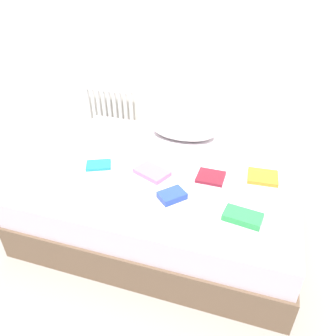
{
  "coord_description": "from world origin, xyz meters",
  "views": [
    {
      "loc": [
        0.64,
        -1.97,
        1.88
      ],
      "look_at": [
        0.0,
        0.05,
        0.48
      ],
      "focal_mm": 34.86,
      "sensor_mm": 36.0,
      "label": 1
    }
  ],
  "objects_px": {
    "textbook_pink": "(152,172)",
    "textbook_maroon": "(211,177)",
    "textbook_blue": "(172,195)",
    "pillow": "(183,130)",
    "bed": "(166,195)",
    "textbook_green": "(243,217)",
    "textbook_teal": "(99,165)",
    "radiator": "(110,110)",
    "textbook_orange": "(263,177)"
  },
  "relations": [
    {
      "from": "textbook_maroon",
      "to": "pillow",
      "type": "bearing_deg",
      "value": 123.5
    },
    {
      "from": "textbook_blue",
      "to": "textbook_orange",
      "type": "xyz_separation_m",
      "value": [
        0.56,
        0.42,
        -0.01
      ]
    },
    {
      "from": "textbook_teal",
      "to": "textbook_maroon",
      "type": "bearing_deg",
      "value": -18.07
    },
    {
      "from": "textbook_pink",
      "to": "textbook_green",
      "type": "bearing_deg",
      "value": 0.72
    },
    {
      "from": "bed",
      "to": "radiator",
      "type": "distance_m",
      "value": 1.62
    },
    {
      "from": "textbook_green",
      "to": "textbook_orange",
      "type": "height_order",
      "value": "textbook_green"
    },
    {
      "from": "bed",
      "to": "radiator",
      "type": "height_order",
      "value": "radiator"
    },
    {
      "from": "textbook_orange",
      "to": "textbook_blue",
      "type": "bearing_deg",
      "value": -147.23
    },
    {
      "from": "textbook_green",
      "to": "textbook_pink",
      "type": "bearing_deg",
      "value": 165.2
    },
    {
      "from": "bed",
      "to": "textbook_blue",
      "type": "height_order",
      "value": "textbook_blue"
    },
    {
      "from": "textbook_pink",
      "to": "textbook_maroon",
      "type": "height_order",
      "value": "textbook_pink"
    },
    {
      "from": "radiator",
      "to": "textbook_maroon",
      "type": "xyz_separation_m",
      "value": [
        1.43,
        -1.21,
        0.16
      ]
    },
    {
      "from": "radiator",
      "to": "textbook_pink",
      "type": "distance_m",
      "value": 1.64
    },
    {
      "from": "textbook_green",
      "to": "textbook_maroon",
      "type": "distance_m",
      "value": 0.47
    },
    {
      "from": "textbook_orange",
      "to": "pillow",
      "type": "bearing_deg",
      "value": 144.53
    },
    {
      "from": "radiator",
      "to": "textbook_pink",
      "type": "relative_size",
      "value": 2.37
    },
    {
      "from": "textbook_teal",
      "to": "textbook_orange",
      "type": "relative_size",
      "value": 0.86
    },
    {
      "from": "bed",
      "to": "textbook_pink",
      "type": "height_order",
      "value": "textbook_pink"
    },
    {
      "from": "radiator",
      "to": "textbook_maroon",
      "type": "bearing_deg",
      "value": -40.42
    },
    {
      "from": "pillow",
      "to": "textbook_maroon",
      "type": "xyz_separation_m",
      "value": [
        0.36,
        -0.56,
        -0.06
      ]
    },
    {
      "from": "radiator",
      "to": "textbook_orange",
      "type": "height_order",
      "value": "radiator"
    },
    {
      "from": "bed",
      "to": "textbook_orange",
      "type": "relative_size",
      "value": 9.32
    },
    {
      "from": "bed",
      "to": "textbook_teal",
      "type": "height_order",
      "value": "textbook_teal"
    },
    {
      "from": "radiator",
      "to": "textbook_orange",
      "type": "xyz_separation_m",
      "value": [
        1.79,
        -1.1,
        0.16
      ]
    },
    {
      "from": "textbook_green",
      "to": "textbook_orange",
      "type": "distance_m",
      "value": 0.5
    },
    {
      "from": "radiator",
      "to": "textbook_pink",
      "type": "height_order",
      "value": "radiator"
    },
    {
      "from": "bed",
      "to": "pillow",
      "type": "xyz_separation_m",
      "value": [
        -0.01,
        0.54,
        0.33
      ]
    },
    {
      "from": "bed",
      "to": "textbook_teal",
      "type": "bearing_deg",
      "value": -167.15
    },
    {
      "from": "textbook_orange",
      "to": "textbook_maroon",
      "type": "bearing_deg",
      "value": -166.87
    },
    {
      "from": "bed",
      "to": "radiator",
      "type": "relative_size",
      "value": 3.38
    },
    {
      "from": "pillow",
      "to": "textbook_teal",
      "type": "height_order",
      "value": "pillow"
    },
    {
      "from": "radiator",
      "to": "textbook_orange",
      "type": "bearing_deg",
      "value": -31.7
    },
    {
      "from": "radiator",
      "to": "textbook_teal",
      "type": "relative_size",
      "value": 3.19
    },
    {
      "from": "textbook_maroon",
      "to": "textbook_blue",
      "type": "bearing_deg",
      "value": -122.71
    },
    {
      "from": "pillow",
      "to": "textbook_green",
      "type": "xyz_separation_m",
      "value": [
        0.63,
        -0.93,
        -0.05
      ]
    },
    {
      "from": "bed",
      "to": "radiator",
      "type": "xyz_separation_m",
      "value": [
        -1.08,
        1.2,
        0.1
      ]
    },
    {
      "from": "bed",
      "to": "textbook_teal",
      "type": "relative_size",
      "value": 10.78
    },
    {
      "from": "textbook_pink",
      "to": "textbook_teal",
      "type": "height_order",
      "value": "textbook_pink"
    },
    {
      "from": "textbook_blue",
      "to": "textbook_maroon",
      "type": "distance_m",
      "value": 0.37
    },
    {
      "from": "bed",
      "to": "textbook_orange",
      "type": "bearing_deg",
      "value": 7.72
    },
    {
      "from": "radiator",
      "to": "textbook_pink",
      "type": "xyz_separation_m",
      "value": [
        1.0,
        -1.29,
        0.17
      ]
    },
    {
      "from": "textbook_blue",
      "to": "textbook_orange",
      "type": "height_order",
      "value": "textbook_blue"
    },
    {
      "from": "textbook_maroon",
      "to": "textbook_orange",
      "type": "bearing_deg",
      "value": 17.47
    },
    {
      "from": "bed",
      "to": "textbook_maroon",
      "type": "distance_m",
      "value": 0.44
    },
    {
      "from": "pillow",
      "to": "textbook_blue",
      "type": "height_order",
      "value": "pillow"
    },
    {
      "from": "textbook_pink",
      "to": "textbook_maroon",
      "type": "relative_size",
      "value": 1.26
    },
    {
      "from": "textbook_green",
      "to": "textbook_pink",
      "type": "xyz_separation_m",
      "value": [
        -0.7,
        0.3,
        -0.0
      ]
    },
    {
      "from": "textbook_pink",
      "to": "textbook_orange",
      "type": "bearing_deg",
      "value": 37.32
    },
    {
      "from": "bed",
      "to": "textbook_green",
      "type": "relative_size",
      "value": 8.53
    },
    {
      "from": "pillow",
      "to": "textbook_teal",
      "type": "xyz_separation_m",
      "value": [
        -0.5,
        -0.66,
        -0.06
      ]
    }
  ]
}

